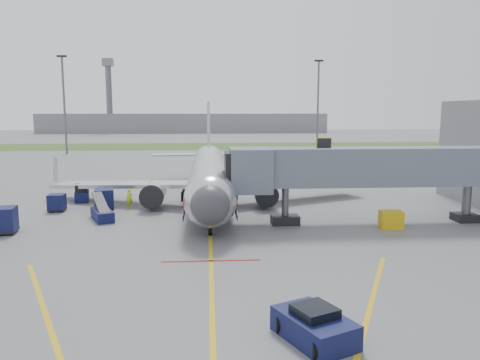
{
  "coord_description": "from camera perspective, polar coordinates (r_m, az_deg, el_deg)",
  "views": [
    {
      "loc": [
        -0.12,
        -31.24,
        8.95
      ],
      "look_at": [
        2.57,
        7.73,
        3.2
      ],
      "focal_mm": 35.0,
      "sensor_mm": 36.0,
      "label": 1
    }
  ],
  "objects": [
    {
      "name": "ground",
      "position": [
        32.5,
        -3.62,
        -7.63
      ],
      "size": [
        400.0,
        400.0,
        0.0
      ],
      "primitive_type": "plane",
      "color": "#565659",
      "rests_on": "ground"
    },
    {
      "name": "grass_strip",
      "position": [
        121.57,
        -3.89,
        4.14
      ],
      "size": [
        300.0,
        25.0,
        0.01
      ],
      "primitive_type": "cube",
      "color": "#2D4C1E",
      "rests_on": "ground"
    },
    {
      "name": "apron_markings",
      "position": [
        25.47,
        -3.51,
        -12.21
      ],
      "size": [
        21.52,
        50.0,
        0.01
      ],
      "color": "gold",
      "rests_on": "ground"
    },
    {
      "name": "airliner",
      "position": [
        46.92,
        -3.76,
        0.63
      ],
      "size": [
        32.1,
        35.67,
        10.25
      ],
      "color": "silver",
      "rests_on": "ground"
    },
    {
      "name": "jet_bridge",
      "position": [
        38.76,
        15.65,
        1.42
      ],
      "size": [
        25.3,
        4.0,
        6.9
      ],
      "color": "slate",
      "rests_on": "ground"
    },
    {
      "name": "light_mast_left",
      "position": [
        105.57,
        -20.65,
        8.84
      ],
      "size": [
        2.0,
        0.44,
        20.4
      ],
      "color": "#595B60",
      "rests_on": "ground"
    },
    {
      "name": "light_mast_right",
      "position": [
        109.19,
        9.48,
        9.22
      ],
      "size": [
        2.0,
        0.44,
        20.4
      ],
      "color": "#595B60",
      "rests_on": "ground"
    },
    {
      "name": "distant_terminal",
      "position": [
        201.54,
        -6.81,
        6.91
      ],
      "size": [
        120.0,
        14.0,
        8.0
      ],
      "primitive_type": "cube",
      "color": "slate",
      "rests_on": "ground"
    },
    {
      "name": "control_tower",
      "position": [
        200.43,
        -15.69,
        10.47
      ],
      "size": [
        4.0,
        4.0,
        30.0
      ],
      "color": "#595B60",
      "rests_on": "ground"
    },
    {
      "name": "pushback_tug",
      "position": [
        19.5,
        9.05,
        -17.17
      ],
      "size": [
        3.23,
        3.87,
        1.38
      ],
      "color": "#0C1135",
      "rests_on": "ground"
    },
    {
      "name": "baggage_tug",
      "position": [
        49.46,
        -18.72,
        -1.6
      ],
      "size": [
        1.75,
        2.67,
        1.73
      ],
      "color": "#0C1135",
      "rests_on": "ground"
    },
    {
      "name": "baggage_cart_a",
      "position": [
        45.35,
        -21.43,
        -2.58
      ],
      "size": [
        1.5,
        1.5,
        1.55
      ],
      "color": "#0C1135",
      "rests_on": "ground"
    },
    {
      "name": "baggage_cart_b",
      "position": [
        44.86,
        -16.21,
        -2.24
      ],
      "size": [
        1.99,
        1.99,
        1.86
      ],
      "color": "#0C1135",
      "rests_on": "ground"
    },
    {
      "name": "baggage_cart_c",
      "position": [
        38.73,
        -26.91,
        -4.4
      ],
      "size": [
        2.06,
        2.06,
        1.96
      ],
      "color": "#0C1135",
      "rests_on": "ground"
    },
    {
      "name": "belt_loader",
      "position": [
        40.64,
        -16.44,
        -3.98
      ],
      "size": [
        2.62,
        4.2,
        2.0
      ],
      "color": "#0C1135",
      "rests_on": "ground"
    },
    {
      "name": "ground_power_cart",
      "position": [
        37.94,
        17.94,
        -4.65
      ],
      "size": [
        1.77,
        1.24,
        1.36
      ],
      "color": "#C69E0B",
      "rests_on": "ground"
    },
    {
      "name": "ramp_worker",
      "position": [
        44.63,
        -13.31,
        -2.23
      ],
      "size": [
        0.77,
        0.64,
        1.82
      ],
      "primitive_type": "imported",
      "rotation": [
        0.0,
        0.0,
        0.35
      ],
      "color": "#B9E21A",
      "rests_on": "ground"
    }
  ]
}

